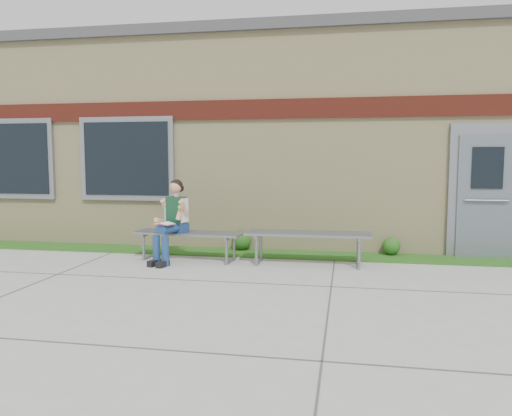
# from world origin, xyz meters

# --- Properties ---
(ground) EXTENTS (80.00, 80.00, 0.00)m
(ground) POSITION_xyz_m (0.00, 0.00, 0.00)
(ground) COLOR #9E9E99
(ground) RESTS_ON ground
(grass_strip) EXTENTS (16.00, 0.80, 0.02)m
(grass_strip) POSITION_xyz_m (0.00, 2.60, 0.01)
(grass_strip) COLOR #1A4412
(grass_strip) RESTS_ON ground
(school_building) EXTENTS (16.20, 6.22, 4.20)m
(school_building) POSITION_xyz_m (-0.00, 5.99, 2.10)
(school_building) COLOR beige
(school_building) RESTS_ON ground
(bench_left) EXTENTS (1.87, 0.66, 0.48)m
(bench_left) POSITION_xyz_m (-1.42, 1.87, 0.37)
(bench_left) COLOR slate
(bench_left) RESTS_ON ground
(bench_right) EXTENTS (2.01, 0.58, 0.52)m
(bench_right) POSITION_xyz_m (0.58, 1.87, 0.40)
(bench_right) COLOR slate
(bench_right) RESTS_ON ground
(girl) EXTENTS (0.53, 0.85, 1.36)m
(girl) POSITION_xyz_m (-1.64, 1.67, 0.72)
(girl) COLOR navy
(girl) RESTS_ON ground
(shrub_mid) EXTENTS (0.36, 0.36, 0.36)m
(shrub_mid) POSITION_xyz_m (-0.72, 2.85, 0.20)
(shrub_mid) COLOR #1A4412
(shrub_mid) RESTS_ON grass_strip
(shrub_east) EXTENTS (0.31, 0.31, 0.31)m
(shrub_east) POSITION_xyz_m (1.97, 2.85, 0.17)
(shrub_east) COLOR #1A4412
(shrub_east) RESTS_ON grass_strip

